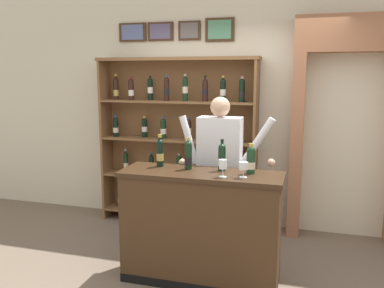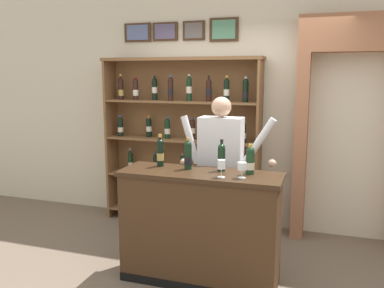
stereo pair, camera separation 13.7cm
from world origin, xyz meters
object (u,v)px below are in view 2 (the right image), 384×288
(tasting_bottle_chianti, at_px, (160,152))
(wine_glass_center, at_px, (242,167))
(tasting_bottle_brunello, at_px, (188,155))
(tasting_bottle_riserva, at_px, (221,157))
(wine_shelf, at_px, (182,136))
(tasting_bottle_prosecco, at_px, (250,160))
(tasting_counter, at_px, (200,227))
(wine_glass_spare, at_px, (221,166))
(shopkeeper, at_px, (221,161))

(tasting_bottle_chianti, height_order, wine_glass_center, tasting_bottle_chianti)
(tasting_bottle_brunello, bearing_deg, tasting_bottle_riserva, 5.33)
(wine_shelf, bearing_deg, tasting_bottle_prosecco, -49.86)
(tasting_bottle_prosecco, relative_size, wine_glass_center, 1.96)
(tasting_counter, distance_m, wine_glass_center, 0.74)
(tasting_counter, xyz_separation_m, wine_glass_center, (0.39, -0.09, 0.62))
(wine_glass_center, bearing_deg, wine_glass_spare, -169.09)
(tasting_bottle_prosecco, height_order, wine_glass_spare, tasting_bottle_prosecco)
(tasting_bottle_prosecco, bearing_deg, tasting_bottle_chianti, 177.84)
(tasting_bottle_chianti, height_order, tasting_bottle_brunello, tasting_bottle_chianti)
(tasting_counter, relative_size, tasting_bottle_prosecco, 5.46)
(wine_shelf, bearing_deg, tasting_bottle_brunello, -67.92)
(wine_shelf, distance_m, wine_glass_spare, 1.76)
(tasting_bottle_prosecco, distance_m, wine_glass_spare, 0.29)
(wine_shelf, distance_m, tasting_bottle_brunello, 1.41)
(tasting_bottle_riserva, xyz_separation_m, wine_glass_center, (0.23, -0.20, -0.03))
(tasting_bottle_riserva, distance_m, wine_glass_spare, 0.24)
(tasting_bottle_prosecco, bearing_deg, tasting_bottle_riserva, 172.88)
(wine_shelf, height_order, shopkeeper, wine_shelf)
(shopkeeper, relative_size, tasting_bottle_chianti, 5.49)
(wine_shelf, bearing_deg, wine_glass_center, -54.18)
(tasting_bottle_riserva, distance_m, tasting_bottle_prosecco, 0.27)
(tasting_counter, xyz_separation_m, tasting_bottle_prosecco, (0.43, 0.08, 0.65))
(tasting_bottle_chianti, distance_m, tasting_bottle_riserva, 0.60)
(tasting_bottle_brunello, distance_m, tasting_bottle_prosecco, 0.58)
(tasting_counter, xyz_separation_m, wine_glass_spare, (0.22, -0.12, 0.62))
(tasting_bottle_chianti, xyz_separation_m, tasting_bottle_brunello, (0.29, -0.03, -0.01))
(shopkeeper, relative_size, wine_glass_center, 12.36)
(wine_shelf, height_order, tasting_counter, wine_shelf)
(wine_shelf, relative_size, tasting_counter, 1.44)
(tasting_counter, xyz_separation_m, tasting_bottle_brunello, (-0.14, 0.08, 0.65))
(shopkeeper, xyz_separation_m, tasting_bottle_chianti, (-0.49, -0.39, 0.13))
(tasting_bottle_chianti, relative_size, wine_glass_center, 2.25)
(tasting_bottle_brunello, xyz_separation_m, wine_glass_center, (0.54, -0.17, -0.03))
(tasting_counter, distance_m, tasting_bottle_brunello, 0.67)
(tasting_bottle_riserva, relative_size, wine_glass_spare, 1.89)
(shopkeeper, xyz_separation_m, tasting_bottle_brunello, (-0.21, -0.42, 0.12))
(wine_shelf, xyz_separation_m, tasting_bottle_prosecco, (1.11, -1.31, 0.03))
(tasting_bottle_brunello, xyz_separation_m, tasting_bottle_prosecco, (0.58, -0.00, -0.01))
(tasting_counter, relative_size, wine_glass_center, 10.72)
(tasting_bottle_prosecco, xyz_separation_m, wine_glass_center, (-0.04, -0.17, -0.02))
(tasting_bottle_chianti, distance_m, wine_glass_spare, 0.70)
(wine_shelf, relative_size, tasting_bottle_chianti, 6.85)
(wine_glass_center, distance_m, wine_glass_spare, 0.17)
(tasting_bottle_brunello, bearing_deg, shopkeeper, 63.85)
(wine_glass_center, height_order, wine_glass_spare, wine_glass_spare)
(wine_shelf, xyz_separation_m, tasting_bottle_chianti, (0.24, -1.28, 0.04))
(wine_shelf, xyz_separation_m, tasting_bottle_brunello, (0.53, -1.31, 0.04))
(tasting_counter, xyz_separation_m, tasting_bottle_chianti, (-0.43, 0.11, 0.66))
(wine_shelf, height_order, tasting_bottle_brunello, wine_shelf)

